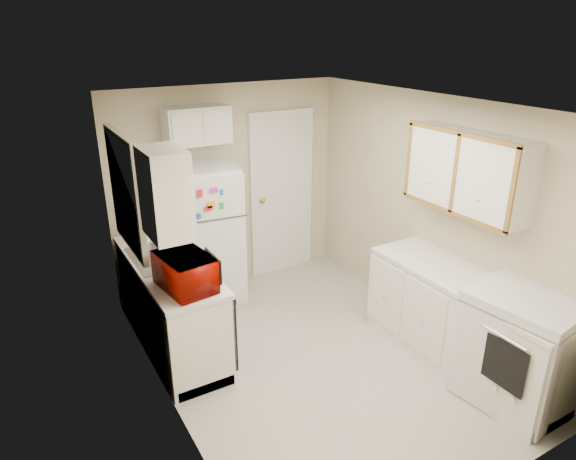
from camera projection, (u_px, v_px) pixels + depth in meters
floor at (314, 356)px, 4.99m from camera, size 3.80×3.80×0.00m
ceiling at (319, 105)px, 4.10m from camera, size 3.80×3.80×0.00m
wall_left at (162, 280)px, 3.89m from camera, size 3.80×3.80×0.00m
wall_right at (432, 215)px, 5.20m from camera, size 3.80×3.80×0.00m
wall_back at (229, 188)px, 6.07m from camera, size 2.80×2.80×0.00m
wall_front at (493, 353)px, 3.02m from camera, size 2.80×2.80×0.00m
left_counter at (171, 304)px, 5.03m from camera, size 0.60×1.80×0.90m
dishwasher at (222, 321)px, 4.67m from camera, size 0.03×0.58×0.72m
sink at (162, 261)px, 5.00m from camera, size 0.54×0.74×0.16m
microwave at (186, 272)px, 4.34m from camera, size 0.59×0.38×0.37m
soap_bottle at (144, 234)px, 5.26m from camera, size 0.10×0.10×0.18m
window_blinds at (126, 192)px, 4.60m from camera, size 0.10×0.98×1.08m
upper_cabinet_left at (165, 194)px, 3.91m from camera, size 0.30×0.45×0.70m
refrigerator at (207, 236)px, 5.73m from camera, size 0.73×0.71×1.61m
cabinet_over_fridge at (197, 125)px, 5.46m from camera, size 0.70×0.30×0.40m
interior_door at (282, 194)px, 6.43m from camera, size 0.86×0.06×2.08m
right_counter at (463, 324)px, 4.70m from camera, size 0.60×2.00×0.90m
stove at (518, 349)px, 4.24m from camera, size 0.78×0.91×1.00m
upper_cabinet_right at (468, 171)px, 4.50m from camera, size 0.30×1.20×0.70m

